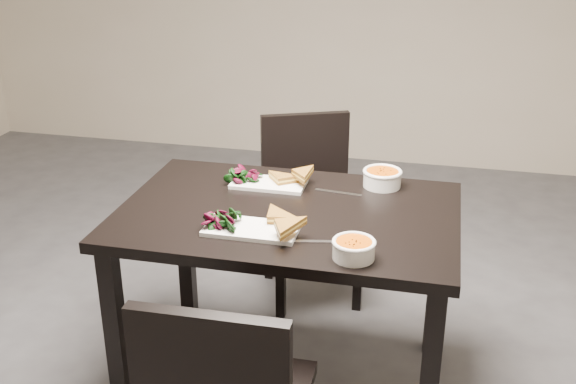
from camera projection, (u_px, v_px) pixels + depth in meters
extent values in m
plane|color=#47474C|center=(185.00, 349.00, 2.92)|extent=(5.00, 5.00, 0.00)
cube|color=black|center=(288.00, 215.00, 2.45)|extent=(1.20, 0.80, 0.04)
cube|color=black|center=(116.00, 337.00, 2.40)|extent=(0.06, 0.06, 0.71)
cube|color=black|center=(429.00, 382.00, 2.18)|extent=(0.06, 0.06, 0.71)
cube|color=black|center=(186.00, 249.00, 3.01)|extent=(0.06, 0.06, 0.71)
cube|color=black|center=(436.00, 277.00, 2.79)|extent=(0.06, 0.06, 0.71)
cube|color=black|center=(210.00, 381.00, 1.73)|extent=(0.42, 0.05, 0.40)
cube|color=black|center=(312.00, 212.00, 3.18)|extent=(0.55, 0.55, 0.04)
cube|color=black|center=(281.00, 277.00, 3.08)|extent=(0.05, 0.05, 0.41)
cube|color=black|center=(358.00, 270.00, 3.14)|extent=(0.05, 0.05, 0.41)
cube|color=black|center=(269.00, 241.00, 3.41)|extent=(0.05, 0.05, 0.41)
cube|color=black|center=(339.00, 235.00, 3.46)|extent=(0.05, 0.05, 0.41)
cube|color=black|center=(305.00, 154.00, 3.27)|extent=(0.40, 0.20, 0.40)
cube|color=white|center=(251.00, 229.00, 2.28)|extent=(0.31, 0.16, 0.02)
cylinder|color=white|center=(354.00, 251.00, 2.10)|extent=(0.13, 0.13, 0.05)
cylinder|color=#CE4A09|center=(354.00, 244.00, 2.09)|extent=(0.11, 0.11, 0.02)
torus|color=white|center=(354.00, 242.00, 2.09)|extent=(0.14, 0.14, 0.01)
cube|color=silver|center=(310.00, 242.00, 2.21)|extent=(0.18, 0.05, 0.00)
cube|color=white|center=(269.00, 184.00, 2.65)|extent=(0.28, 0.14, 0.01)
cylinder|color=white|center=(382.00, 179.00, 2.63)|extent=(0.14, 0.14, 0.06)
cylinder|color=#CE4A09|center=(382.00, 173.00, 2.62)|extent=(0.12, 0.12, 0.02)
torus|color=white|center=(383.00, 172.00, 2.62)|extent=(0.15, 0.15, 0.01)
cube|color=silver|center=(338.00, 193.00, 2.58)|extent=(0.18, 0.04, 0.00)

